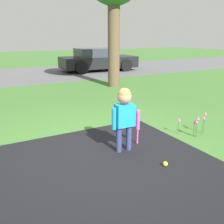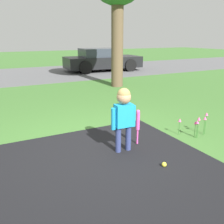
# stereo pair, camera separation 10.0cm
# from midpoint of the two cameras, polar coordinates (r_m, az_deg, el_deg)

# --- Properties ---
(ground_plane) EXTENTS (60.00, 60.00, 0.00)m
(ground_plane) POSITION_cam_midpoint_polar(r_m,az_deg,el_deg) (4.25, -1.97, -8.63)
(ground_plane) COLOR #3D6B2D
(street_strip) EXTENTS (40.00, 6.00, 0.01)m
(street_strip) POSITION_cam_midpoint_polar(r_m,az_deg,el_deg) (13.16, -20.37, 7.90)
(street_strip) COLOR #59595B
(street_strip) RESTS_ON ground
(child) EXTENTS (0.43, 0.23, 1.07)m
(child) POSITION_cam_midpoint_polar(r_m,az_deg,el_deg) (3.97, 3.40, 0.19)
(child) COLOR navy
(child) RESTS_ON ground
(baseball_bat) EXTENTS (0.07, 0.07, 0.63)m
(baseball_bat) POSITION_cam_midpoint_polar(r_m,az_deg,el_deg) (4.34, 6.58, -2.30)
(baseball_bat) COLOR #E54CA5
(baseball_bat) RESTS_ON ground
(sports_ball) EXTENTS (0.07, 0.07, 0.07)m
(sports_ball) POSITION_cam_midpoint_polar(r_m,az_deg,el_deg) (3.81, 12.58, -11.62)
(sports_ball) COLOR yellow
(sports_ball) RESTS_ON ground
(parked_car) EXTENTS (4.20, 2.13, 1.21)m
(parked_car) POSITION_cam_midpoint_polar(r_m,az_deg,el_deg) (13.94, -2.10, 11.79)
(parked_car) COLOR black
(parked_car) RESTS_ON ground
(flower_bed) EXTENTS (0.53, 0.34, 0.44)m
(flower_bed) POSITION_cam_midpoint_polar(r_m,az_deg,el_deg) (4.98, 19.47, -1.88)
(flower_bed) COLOR #38702D
(flower_bed) RESTS_ON ground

